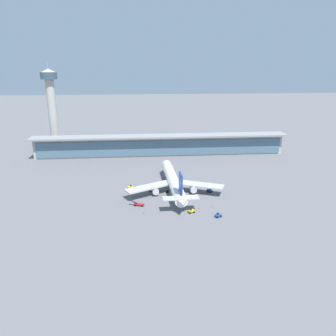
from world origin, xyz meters
name	(u,v)px	position (x,y,z in m)	size (l,w,h in m)	color
ground_plane	(171,192)	(0.00, 0.00, 0.00)	(1200.00, 1200.00, 0.00)	slate
airliner_on_stand	(173,181)	(1.40, 1.56, 5.60)	(51.39, 66.78, 17.80)	white
service_truck_near_nose_yellow	(191,211)	(6.75, -25.30, 0.87)	(3.29, 2.67, 2.05)	yellow
service_truck_under_wing_yellow	(130,187)	(-21.13, 7.49, 0.87)	(2.91, 1.79, 2.05)	yellow
service_truck_mid_apron_white	(152,190)	(-9.85, 2.71, 0.87)	(3.28, 2.61, 2.05)	silver
service_truck_by_tail_blue	(210,190)	(20.33, -1.07, 0.87)	(2.94, 3.33, 2.05)	#234C9E
service_truck_on_taxiway_blue	(218,215)	(17.76, -30.68, 0.87)	(3.32, 2.78, 2.05)	#234C9E
service_truck_at_far_stand_red	(139,204)	(-16.87, -15.46, 0.81)	(6.93, 3.02, 2.70)	#B21E1E
terminal_building	(161,145)	(0.00, 74.28, 7.87)	(183.60, 12.80, 15.20)	#B2ADA3
control_tower	(52,103)	(-80.76, 97.78, 36.09)	(12.00, 12.00, 66.04)	#B2ADA3
safety_cone_alpha	(199,208)	(10.98, -21.25, 0.32)	(0.62, 0.62, 0.70)	orange
safety_cone_bravo	(212,206)	(17.50, -19.84, 0.32)	(0.62, 0.62, 0.70)	orange
safety_cone_charlie	(144,212)	(-14.57, -23.56, 0.32)	(0.62, 0.62, 0.70)	orange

